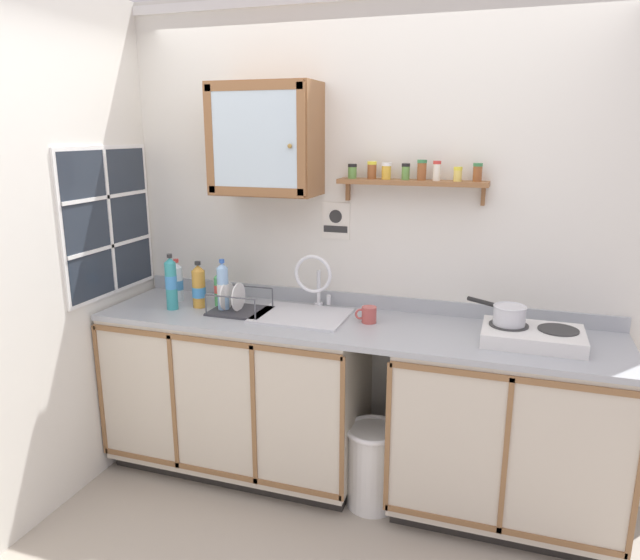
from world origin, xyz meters
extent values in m
plane|color=#9E9384|center=(0.00, 0.00, 0.00)|extent=(5.78, 5.78, 0.00)
cube|color=silver|center=(0.00, 0.73, 1.33)|extent=(3.38, 0.05, 2.66)
cube|color=silver|center=(-1.42, -0.25, 1.33)|extent=(0.05, 3.50, 2.66)
cube|color=black|center=(-0.65, 0.43, 0.04)|extent=(1.40, 0.55, 0.08)
cube|color=beige|center=(-0.65, 0.40, 0.51)|extent=(1.43, 0.61, 0.85)
cube|color=brown|center=(-0.65, 0.09, 0.89)|extent=(1.43, 0.01, 0.03)
cube|color=brown|center=(-0.65, 0.09, 0.13)|extent=(1.43, 0.01, 0.03)
cube|color=brown|center=(-1.37, 0.09, 0.51)|extent=(0.02, 0.01, 0.78)
cube|color=brown|center=(-0.89, 0.09, 0.51)|extent=(0.02, 0.01, 0.78)
cube|color=brown|center=(-0.42, 0.09, 0.51)|extent=(0.02, 0.01, 0.78)
cube|color=brown|center=(0.06, 0.09, 0.51)|extent=(0.02, 0.01, 0.78)
cube|color=black|center=(0.83, 0.43, 0.04)|extent=(1.06, 0.55, 0.08)
cube|color=beige|center=(0.83, 0.40, 0.51)|extent=(1.08, 0.61, 0.85)
cube|color=brown|center=(0.83, 0.09, 0.89)|extent=(1.08, 0.01, 0.03)
cube|color=brown|center=(0.83, 0.09, 0.13)|extent=(1.08, 0.01, 0.03)
cube|color=brown|center=(0.29, 0.09, 0.51)|extent=(0.02, 0.01, 0.78)
cube|color=brown|center=(0.83, 0.09, 0.51)|extent=(0.02, 0.01, 0.78)
cube|color=brown|center=(1.37, 0.09, 0.51)|extent=(0.02, 0.01, 0.78)
cube|color=#9EA3A8|center=(0.00, 0.40, 0.95)|extent=(2.74, 0.64, 0.03)
cube|color=#9EA3A8|center=(0.00, 0.69, 1.00)|extent=(2.74, 0.02, 0.08)
cube|color=silver|center=(-0.27, 0.42, 0.97)|extent=(0.49, 0.39, 0.01)
cube|color=slate|center=(-0.27, 0.42, 0.83)|extent=(0.42, 0.31, 0.01)
cube|color=slate|center=(-0.27, 0.58, 0.89)|extent=(0.42, 0.01, 0.13)
cube|color=slate|center=(-0.27, 0.26, 0.89)|extent=(0.42, 0.01, 0.13)
cylinder|color=#4C4C51|center=(-0.27, 0.42, 0.83)|extent=(0.04, 0.04, 0.01)
cylinder|color=silver|center=(-0.24, 0.63, 0.97)|extent=(0.05, 0.05, 0.02)
cylinder|color=silver|center=(-0.24, 0.63, 1.08)|extent=(0.02, 0.02, 0.19)
torus|color=silver|center=(-0.24, 0.53, 1.17)|extent=(0.22, 0.02, 0.22)
cylinder|color=silver|center=(-0.18, 0.63, 1.01)|extent=(0.02, 0.02, 0.06)
cube|color=silver|center=(0.91, 0.39, 0.99)|extent=(0.46, 0.32, 0.07)
cylinder|color=#2D2D2D|center=(0.80, 0.41, 1.03)|extent=(0.19, 0.19, 0.01)
cylinder|color=#2D2D2D|center=(1.02, 0.41, 1.03)|extent=(0.19, 0.19, 0.01)
cylinder|color=black|center=(0.80, 0.24, 0.99)|extent=(0.03, 0.02, 0.03)
cylinder|color=black|center=(1.02, 0.24, 0.99)|extent=(0.03, 0.02, 0.03)
cylinder|color=silver|center=(0.80, 0.41, 1.08)|extent=(0.15, 0.15, 0.09)
torus|color=silver|center=(0.80, 0.41, 1.12)|extent=(0.16, 0.16, 0.01)
cylinder|color=black|center=(0.66, 0.50, 1.11)|extent=(0.15, 0.11, 0.02)
cylinder|color=silver|center=(-1.07, 0.48, 1.06)|extent=(0.07, 0.07, 0.20)
cone|color=silver|center=(-1.07, 0.48, 1.18)|extent=(0.06, 0.06, 0.03)
cylinder|color=red|center=(-1.07, 0.48, 1.20)|extent=(0.03, 0.03, 0.02)
cylinder|color=#3F8CCC|center=(-1.07, 0.48, 1.06)|extent=(0.07, 0.07, 0.06)
cylinder|color=gold|center=(-0.89, 0.41, 1.07)|extent=(0.07, 0.07, 0.21)
cone|color=gold|center=(-0.89, 0.41, 1.19)|extent=(0.07, 0.07, 0.03)
cylinder|color=#262626|center=(-0.89, 0.41, 1.22)|extent=(0.03, 0.03, 0.02)
cylinder|color=#3F8CCC|center=(-0.89, 0.41, 1.05)|extent=(0.08, 0.08, 0.06)
cylinder|color=teal|center=(-1.01, 0.32, 1.10)|extent=(0.06, 0.06, 0.27)
cone|color=teal|center=(-1.01, 0.32, 1.24)|extent=(0.06, 0.06, 0.03)
cylinder|color=#262626|center=(-1.01, 0.32, 1.27)|extent=(0.03, 0.03, 0.02)
cylinder|color=#3F8CCC|center=(-1.01, 0.32, 1.12)|extent=(0.07, 0.07, 0.08)
cylinder|color=#8CB7E0|center=(-0.72, 0.38, 1.08)|extent=(0.06, 0.06, 0.25)
cone|color=#8CB7E0|center=(-0.72, 0.38, 1.22)|extent=(0.06, 0.06, 0.03)
cylinder|color=#2D59B2|center=(-0.72, 0.38, 1.25)|extent=(0.03, 0.03, 0.02)
cylinder|color=white|center=(-0.72, 0.38, 1.08)|extent=(0.07, 0.07, 0.07)
cylinder|color=#4CB266|center=(-0.79, 0.47, 1.05)|extent=(0.07, 0.07, 0.17)
cone|color=#4CB266|center=(-0.79, 0.47, 1.14)|extent=(0.06, 0.06, 0.03)
cylinder|color=#2D59B2|center=(-0.79, 0.47, 1.17)|extent=(0.03, 0.03, 0.02)
cylinder|color=#D84C3F|center=(-0.79, 0.47, 1.06)|extent=(0.07, 0.07, 0.05)
cube|color=#333338|center=(-0.62, 0.39, 0.97)|extent=(0.32, 0.26, 0.01)
cylinder|color=#4C4F54|center=(-0.77, 0.27, 1.03)|extent=(0.01, 0.01, 0.11)
cylinder|color=#4C4F54|center=(-0.48, 0.27, 1.03)|extent=(0.01, 0.01, 0.11)
cylinder|color=#4C4F54|center=(-0.77, 0.51, 1.03)|extent=(0.01, 0.01, 0.11)
cylinder|color=#4C4F54|center=(-0.48, 0.51, 1.03)|extent=(0.01, 0.01, 0.11)
cylinder|color=#4C4F54|center=(-0.62, 0.27, 1.08)|extent=(0.29, 0.01, 0.01)
cylinder|color=#4C4F54|center=(-0.62, 0.51, 1.08)|extent=(0.29, 0.01, 0.01)
cylinder|color=white|center=(-0.70, 0.39, 1.05)|extent=(0.01, 0.16, 0.16)
cylinder|color=white|center=(-0.63, 0.39, 1.05)|extent=(0.01, 0.16, 0.16)
cylinder|color=#B24C47|center=(0.10, 0.44, 1.00)|extent=(0.08, 0.08, 0.09)
torus|color=#B24C47|center=(0.06, 0.42, 1.01)|extent=(0.06, 0.03, 0.06)
cube|color=brown|center=(-0.52, 0.56, 1.89)|extent=(0.58, 0.29, 0.59)
cube|color=silver|center=(-0.52, 0.41, 1.89)|extent=(0.47, 0.01, 0.49)
cube|color=brown|center=(-0.78, 0.41, 1.89)|extent=(0.05, 0.01, 0.56)
cube|color=brown|center=(-0.26, 0.41, 1.89)|extent=(0.05, 0.01, 0.56)
cube|color=brown|center=(-0.52, 0.41, 2.16)|extent=(0.54, 0.01, 0.05)
cube|color=brown|center=(-0.52, 0.41, 1.63)|extent=(0.54, 0.01, 0.05)
sphere|color=olive|center=(-0.32, 0.40, 1.86)|extent=(0.02, 0.02, 0.02)
cube|color=brown|center=(0.26, 0.63, 1.68)|extent=(0.78, 0.14, 0.02)
cube|color=brown|center=(-0.09, 0.69, 1.62)|extent=(0.02, 0.03, 0.10)
cube|color=brown|center=(0.62, 0.69, 1.62)|extent=(0.02, 0.03, 0.10)
cylinder|color=#598C3F|center=(-0.05, 0.63, 1.72)|extent=(0.05, 0.05, 0.06)
cylinder|color=black|center=(-0.05, 0.63, 1.76)|extent=(0.05, 0.05, 0.02)
cylinder|color=brown|center=(0.05, 0.64, 1.73)|extent=(0.05, 0.05, 0.07)
cylinder|color=yellow|center=(0.05, 0.64, 1.77)|extent=(0.05, 0.05, 0.02)
cylinder|color=gold|center=(0.13, 0.63, 1.73)|extent=(0.05, 0.05, 0.07)
cylinder|color=white|center=(0.13, 0.63, 1.77)|extent=(0.05, 0.05, 0.02)
cylinder|color=#598C3F|center=(0.23, 0.63, 1.73)|extent=(0.04, 0.04, 0.07)
cylinder|color=black|center=(0.23, 0.63, 1.77)|extent=(0.04, 0.04, 0.02)
cylinder|color=brown|center=(0.31, 0.63, 1.74)|extent=(0.05, 0.05, 0.09)
cylinder|color=#33723F|center=(0.31, 0.63, 1.79)|extent=(0.05, 0.05, 0.02)
cylinder|color=silver|center=(0.39, 0.63, 1.73)|extent=(0.04, 0.04, 0.08)
cylinder|color=red|center=(0.39, 0.63, 1.78)|extent=(0.04, 0.04, 0.02)
cylinder|color=#E0C659|center=(0.50, 0.62, 1.72)|extent=(0.04, 0.04, 0.06)
cylinder|color=yellow|center=(0.50, 0.62, 1.76)|extent=(0.04, 0.04, 0.02)
cylinder|color=brown|center=(0.59, 0.64, 1.73)|extent=(0.05, 0.05, 0.07)
cylinder|color=#33723F|center=(0.59, 0.64, 1.77)|extent=(0.05, 0.05, 0.02)
cube|color=silver|center=(-0.17, 0.70, 1.45)|extent=(0.16, 0.01, 0.20)
cube|color=#262626|center=(-0.17, 0.70, 1.40)|extent=(0.14, 0.00, 0.04)
cylinder|color=#262626|center=(-0.17, 0.70, 1.47)|extent=(0.07, 0.00, 0.07)
cube|color=#262D38|center=(-1.38, 0.31, 1.44)|extent=(0.01, 0.71, 0.79)
cube|color=white|center=(-1.39, 0.31, 1.44)|extent=(0.02, 0.75, 0.84)
cube|color=white|center=(-1.37, 0.31, 1.44)|extent=(0.01, 0.02, 0.79)
cube|color=white|center=(-1.37, 0.31, 1.30)|extent=(0.01, 0.71, 0.02)
cube|color=white|center=(-1.37, 0.31, 1.58)|extent=(0.01, 0.71, 0.02)
cylinder|color=silver|center=(0.18, 0.28, 0.22)|extent=(0.27, 0.27, 0.44)
torus|color=white|center=(0.18, 0.28, 0.44)|extent=(0.30, 0.30, 0.03)
camera|label=1|loc=(0.79, -2.41, 1.94)|focal=32.86mm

